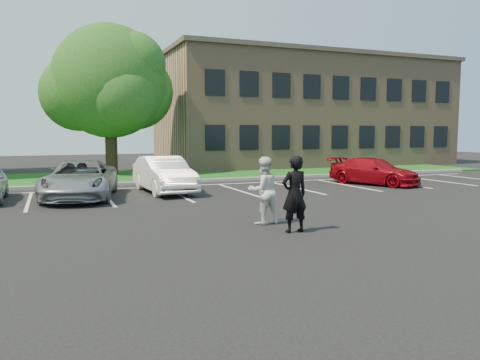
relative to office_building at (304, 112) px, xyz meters
name	(u,v)px	position (x,y,z in m)	size (l,w,h in m)	color
ground_plane	(255,232)	(-14.00, -21.99, -4.16)	(90.00, 90.00, 0.00)	black
curb	(156,183)	(-14.00, -9.99, -4.08)	(40.00, 0.30, 0.15)	gray
grass_strip	(142,176)	(-14.00, -5.99, -4.12)	(44.00, 8.00, 0.08)	#114C12
stall_lines	(202,190)	(-12.60, -13.04, -4.15)	(34.00, 5.36, 0.01)	silver
office_building	(304,112)	(0.00, 0.00, 0.00)	(22.40, 10.40, 8.30)	#96785C
tree	(111,84)	(-15.35, -4.08, 1.19)	(7.80, 7.20, 8.80)	black
man_black_suit	(294,194)	(-13.07, -22.38, -3.17)	(0.72, 0.47, 1.97)	black
man_white_shirt	(263,191)	(-13.34, -21.09, -3.22)	(0.91, 0.71, 1.88)	silver
car_silver_minivan	(81,180)	(-17.75, -13.91, -3.42)	(2.43, 5.28, 1.47)	#9DA0A4
car_white_sedan	(164,175)	(-14.37, -13.31, -3.39)	(1.62, 4.64, 1.53)	white
car_red_compact	(374,171)	(-4.17, -14.17, -3.51)	(1.81, 4.46, 1.30)	maroon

